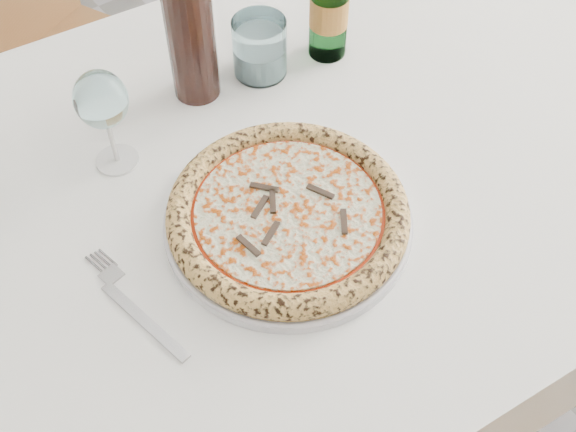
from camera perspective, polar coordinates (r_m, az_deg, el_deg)
name	(u,v)px	position (r m, az deg, el deg)	size (l,w,h in m)	color
floor	(342,418)	(1.68, 4.32, -15.64)	(5.00, 6.00, 0.02)	#545454
dining_table	(248,216)	(1.10, -3.15, 0.03)	(1.65, 1.08, 0.76)	brown
chair_far	(44,42)	(1.70, -18.74, 12.87)	(0.55, 0.55, 0.93)	brown
plate	(288,221)	(0.98, 0.00, -0.40)	(0.34, 0.34, 0.02)	silver
pizza	(288,213)	(0.96, 0.00, 0.23)	(0.33, 0.33, 0.03)	#EEC45F
fork	(134,307)	(0.93, -12.05, -7.02)	(0.04, 0.22, 0.00)	gray
wine_glass	(101,102)	(1.01, -14.53, 8.71)	(0.07, 0.07, 0.16)	silver
tumbler	(260,51)	(1.18, -2.24, 12.92)	(0.09, 0.09, 0.10)	white
beer_bottle	(329,3)	(1.18, 3.29, 16.46)	(0.06, 0.06, 0.24)	#4A8A55
wine_bottle	(189,25)	(1.09, -7.80, 14.74)	(0.07, 0.07, 0.30)	black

